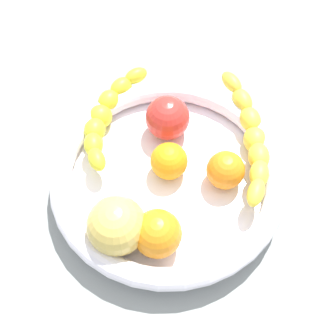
{
  "coord_description": "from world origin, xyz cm",
  "views": [
    {
      "loc": [
        26.82,
        -15.11,
        59.07
      ],
      "look_at": [
        0.0,
        0.0,
        7.88
      ],
      "focal_mm": 46.64,
      "sensor_mm": 36.0,
      "label": 1
    }
  ],
  "objects_px": {
    "apple_yellow": "(117,226)",
    "orange_front": "(169,161)",
    "banana_draped_left": "(251,137)",
    "fruit_bowl": "(168,177)",
    "tomato_red": "(168,118)",
    "banana_draped_right": "(106,115)",
    "orange_mid_right": "(157,234)",
    "orange_mid_left": "(226,170)"
  },
  "relations": [
    {
      "from": "orange_mid_right",
      "to": "apple_yellow",
      "type": "height_order",
      "value": "apple_yellow"
    },
    {
      "from": "orange_mid_left",
      "to": "tomato_red",
      "type": "height_order",
      "value": "tomato_red"
    },
    {
      "from": "orange_front",
      "to": "orange_mid_right",
      "type": "height_order",
      "value": "orange_mid_right"
    },
    {
      "from": "orange_mid_left",
      "to": "apple_yellow",
      "type": "distance_m",
      "value": 0.17
    },
    {
      "from": "orange_mid_right",
      "to": "tomato_red",
      "type": "bearing_deg",
      "value": 146.61
    },
    {
      "from": "banana_draped_right",
      "to": "orange_mid_right",
      "type": "distance_m",
      "value": 0.21
    },
    {
      "from": "banana_draped_right",
      "to": "orange_mid_right",
      "type": "bearing_deg",
      "value": -6.94
    },
    {
      "from": "apple_yellow",
      "to": "banana_draped_right",
      "type": "bearing_deg",
      "value": 159.45
    },
    {
      "from": "banana_draped_left",
      "to": "apple_yellow",
      "type": "bearing_deg",
      "value": -81.39
    },
    {
      "from": "orange_mid_right",
      "to": "fruit_bowl",
      "type": "bearing_deg",
      "value": 142.8
    },
    {
      "from": "orange_mid_left",
      "to": "banana_draped_left",
      "type": "bearing_deg",
      "value": 114.53
    },
    {
      "from": "fruit_bowl",
      "to": "apple_yellow",
      "type": "relative_size",
      "value": 4.32
    },
    {
      "from": "fruit_bowl",
      "to": "orange_front",
      "type": "bearing_deg",
      "value": 144.58
    },
    {
      "from": "orange_front",
      "to": "apple_yellow",
      "type": "relative_size",
      "value": 0.69
    },
    {
      "from": "banana_draped_right",
      "to": "orange_front",
      "type": "xyz_separation_m",
      "value": [
        0.12,
        0.04,
        0.0
      ]
    },
    {
      "from": "tomato_red",
      "to": "banana_draped_left",
      "type": "bearing_deg",
      "value": 47.01
    },
    {
      "from": "apple_yellow",
      "to": "orange_front",
      "type": "bearing_deg",
      "value": 118.07
    },
    {
      "from": "orange_mid_left",
      "to": "apple_yellow",
      "type": "xyz_separation_m",
      "value": [
        0.01,
        -0.17,
        0.01
      ]
    },
    {
      "from": "fruit_bowl",
      "to": "tomato_red",
      "type": "xyz_separation_m",
      "value": [
        -0.07,
        0.04,
        0.03
      ]
    },
    {
      "from": "orange_front",
      "to": "apple_yellow",
      "type": "xyz_separation_m",
      "value": [
        0.06,
        -0.11,
        0.01
      ]
    },
    {
      "from": "banana_draped_right",
      "to": "tomato_red",
      "type": "distance_m",
      "value": 0.09
    },
    {
      "from": "orange_front",
      "to": "orange_mid_left",
      "type": "distance_m",
      "value": 0.08
    },
    {
      "from": "fruit_bowl",
      "to": "orange_mid_right",
      "type": "height_order",
      "value": "orange_mid_right"
    },
    {
      "from": "fruit_bowl",
      "to": "banana_draped_left",
      "type": "xyz_separation_m",
      "value": [
        0.01,
        0.13,
        0.02
      ]
    },
    {
      "from": "orange_front",
      "to": "tomato_red",
      "type": "height_order",
      "value": "tomato_red"
    },
    {
      "from": "tomato_red",
      "to": "apple_yellow",
      "type": "relative_size",
      "value": 0.86
    },
    {
      "from": "banana_draped_left",
      "to": "apple_yellow",
      "type": "relative_size",
      "value": 2.86
    },
    {
      "from": "fruit_bowl",
      "to": "apple_yellow",
      "type": "xyz_separation_m",
      "value": [
        0.05,
        -0.1,
        0.03
      ]
    },
    {
      "from": "banana_draped_left",
      "to": "orange_mid_right",
      "type": "height_order",
      "value": "orange_mid_right"
    },
    {
      "from": "orange_mid_right",
      "to": "apple_yellow",
      "type": "xyz_separation_m",
      "value": [
        -0.03,
        -0.04,
        0.01
      ]
    },
    {
      "from": "banana_draped_right",
      "to": "orange_mid_right",
      "type": "relative_size",
      "value": 2.41
    },
    {
      "from": "orange_front",
      "to": "tomato_red",
      "type": "xyz_separation_m",
      "value": [
        -0.06,
        0.03,
        0.01
      ]
    },
    {
      "from": "banana_draped_right",
      "to": "orange_mid_left",
      "type": "height_order",
      "value": "orange_mid_left"
    },
    {
      "from": "banana_draped_left",
      "to": "fruit_bowl",
      "type": "bearing_deg",
      "value": -94.84
    },
    {
      "from": "orange_mid_right",
      "to": "apple_yellow",
      "type": "distance_m",
      "value": 0.05
    },
    {
      "from": "banana_draped_right",
      "to": "orange_mid_right",
      "type": "xyz_separation_m",
      "value": [
        0.21,
        -0.03,
        0.01
      ]
    },
    {
      "from": "banana_draped_left",
      "to": "apple_yellow",
      "type": "xyz_separation_m",
      "value": [
        0.04,
        -0.23,
        0.01
      ]
    },
    {
      "from": "banana_draped_left",
      "to": "apple_yellow",
      "type": "height_order",
      "value": "apple_yellow"
    },
    {
      "from": "orange_mid_right",
      "to": "tomato_red",
      "type": "relative_size",
      "value": 0.96
    },
    {
      "from": "banana_draped_left",
      "to": "orange_mid_right",
      "type": "bearing_deg",
      "value": -70.75
    },
    {
      "from": "orange_mid_right",
      "to": "banana_draped_right",
      "type": "bearing_deg",
      "value": 173.06
    },
    {
      "from": "banana_draped_left",
      "to": "banana_draped_right",
      "type": "height_order",
      "value": "banana_draped_left"
    }
  ]
}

